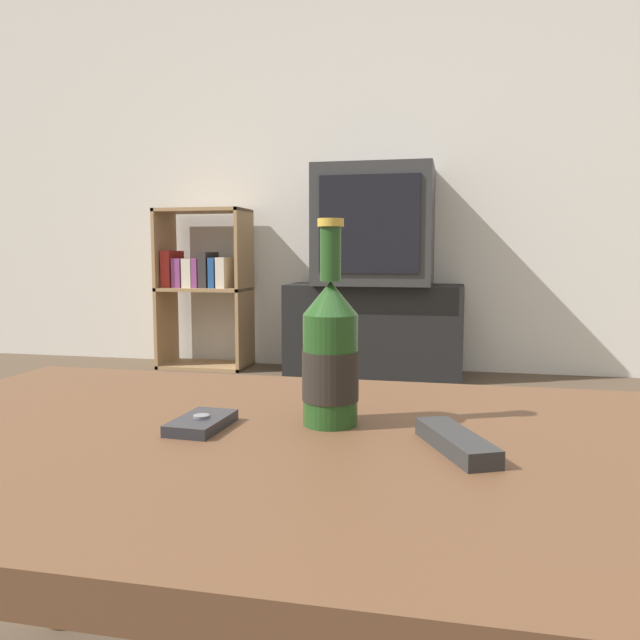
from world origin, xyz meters
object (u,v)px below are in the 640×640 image
at_px(bookshelf, 202,282).
at_px(remote_control, 456,442).
at_px(television, 375,226).
at_px(beer_bottle, 330,355).
at_px(tv_stand, 374,330).
at_px(cell_phone, 201,423).

bearing_deg(bookshelf, remote_control, -62.18).
distance_m(television, remote_control, 2.84).
bearing_deg(television, beer_bottle, -83.93).
xyz_separation_m(television, bookshelf, (-1.05, 0.05, -0.32)).
height_order(tv_stand, cell_phone, tv_stand).
xyz_separation_m(tv_stand, cell_phone, (0.14, -2.76, 0.22)).
bearing_deg(bookshelf, tv_stand, -2.32).
xyz_separation_m(television, cell_phone, (0.14, -2.76, -0.36)).
relative_size(television, beer_bottle, 2.50).
xyz_separation_m(cell_phone, remote_control, (0.31, -0.02, 0.00)).
xyz_separation_m(bookshelf, cell_phone, (1.18, -2.80, -0.04)).
height_order(bookshelf, beer_bottle, bookshelf).
height_order(television, bookshelf, television).
distance_m(television, bookshelf, 1.10).
bearing_deg(cell_phone, remote_control, -1.01).
xyz_separation_m(bookshelf, beer_bottle, (1.33, -2.75, 0.05)).
relative_size(bookshelf, remote_control, 6.54).
bearing_deg(cell_phone, television, 95.96).
xyz_separation_m(bookshelf, remote_control, (1.49, -2.83, -0.03)).
relative_size(television, remote_control, 4.45).
bearing_deg(cell_phone, tv_stand, 95.96).
distance_m(cell_phone, remote_control, 0.31).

